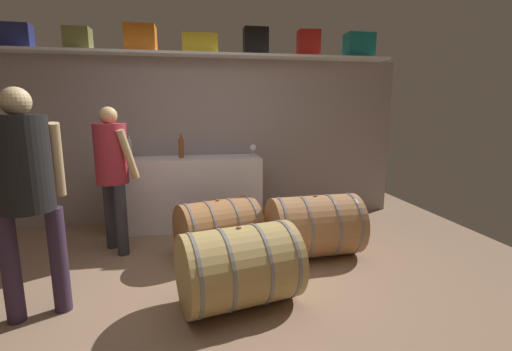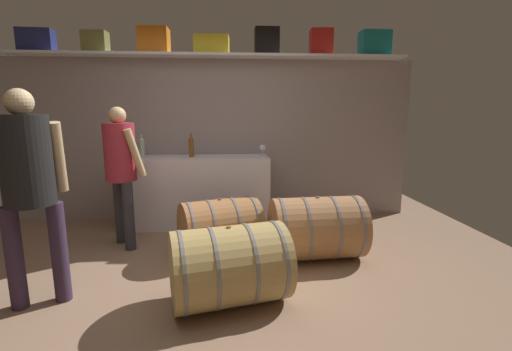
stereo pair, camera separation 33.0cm
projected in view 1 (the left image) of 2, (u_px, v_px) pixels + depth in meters
ground_plane at (210, 266)px, 3.49m from camera, size 6.68×7.42×0.02m
back_wall_panel at (202, 141)px, 4.82m from camera, size 5.48×0.10×2.18m
high_shelf_board at (200, 55)px, 4.48m from camera, size 5.04×0.40×0.03m
toolcase_navy at (12, 36)px, 4.08m from camera, size 0.41×0.23×0.28m
toolcase_olive at (78, 39)px, 4.20m from camera, size 0.30×0.21×0.26m
toolcase_orange at (141, 39)px, 4.32m from camera, size 0.37×0.30×0.31m
toolcase_yellow at (200, 44)px, 4.45m from camera, size 0.45×0.29×0.23m
toolcase_black at (256, 42)px, 4.56m from camera, size 0.31×0.20×0.34m
toolcase_red at (308, 44)px, 4.69m from camera, size 0.30×0.23×0.33m
toolcase_teal at (359, 46)px, 4.81m from camera, size 0.38×0.24×0.32m
work_cabinet at (187, 192)px, 4.57m from camera, size 1.88×0.56×0.91m
wine_bottle_amber at (181, 147)px, 4.45m from camera, size 0.06×0.06×0.31m
wine_bottle_clear at (129, 148)px, 4.36m from camera, size 0.07×0.07×0.29m
wine_glass at (253, 148)px, 4.63m from camera, size 0.08×0.08×0.15m
wine_barrel_near at (218, 228)px, 3.69m from camera, size 0.95×0.81×0.60m
wine_barrel_far at (314, 226)px, 3.66m from camera, size 0.95×0.69×0.65m
wine_barrel_flank at (239, 266)px, 2.73m from camera, size 1.00×0.81×0.64m
winemaker_pouring at (25, 181)px, 2.45m from camera, size 0.53×0.45×1.66m
visitor_tasting at (112, 165)px, 3.67m from camera, size 0.46×0.51×1.54m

